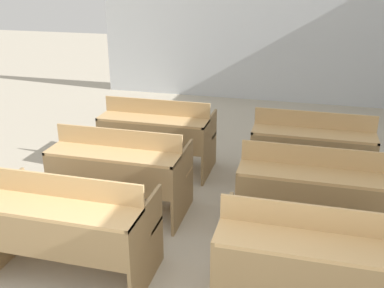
# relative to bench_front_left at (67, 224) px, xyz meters

# --- Properties ---
(wall_back) EXTENTS (6.39, 0.06, 2.94)m
(wall_back) POSITION_rel_bench_front_left_xyz_m (0.93, 5.83, 0.97)
(wall_back) COLOR silver
(wall_back) RESTS_ON ground_plane
(bench_front_left) EXTENTS (1.34, 0.74, 0.93)m
(bench_front_left) POSITION_rel_bench_front_left_xyz_m (0.00, 0.00, 0.00)
(bench_front_left) COLOR #96784E
(bench_front_left) RESTS_ON ground_plane
(bench_front_right) EXTENTS (1.34, 0.74, 0.93)m
(bench_front_right) POSITION_rel_bench_front_left_xyz_m (1.92, 0.01, 0.00)
(bench_front_right) COLOR #95764C
(bench_front_right) RESTS_ON ground_plane
(bench_second_left) EXTENTS (1.34, 0.74, 0.93)m
(bench_second_left) POSITION_rel_bench_front_left_xyz_m (-0.01, 1.09, 0.00)
(bench_second_left) COLOR #997A50
(bench_second_left) RESTS_ON ground_plane
(bench_second_right) EXTENTS (1.34, 0.74, 0.93)m
(bench_second_right) POSITION_rel_bench_front_left_xyz_m (1.90, 1.11, 0.00)
(bench_second_right) COLOR olive
(bench_second_right) RESTS_ON ground_plane
(bench_third_left) EXTENTS (1.34, 0.74, 0.93)m
(bench_third_left) POSITION_rel_bench_front_left_xyz_m (0.01, 2.21, 0.00)
(bench_third_left) COLOR #95774D
(bench_third_left) RESTS_ON ground_plane
(bench_third_right) EXTENTS (1.34, 0.74, 0.93)m
(bench_third_right) POSITION_rel_bench_front_left_xyz_m (1.89, 2.19, 0.00)
(bench_third_right) COLOR #96774D
(bench_third_right) RESTS_ON ground_plane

